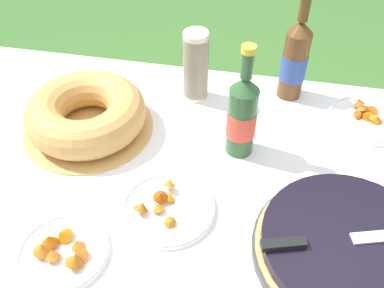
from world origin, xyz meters
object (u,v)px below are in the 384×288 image
Objects in this scene: bundt_cake at (86,114)px; cup_stack at (196,66)px; snack_plate_near at (62,251)px; snack_plate_far at (167,207)px; cider_bottle_amber at (295,60)px; serving_knife at (338,240)px; cider_bottle_green at (242,116)px; snack_plate_right at (366,118)px; berry_tart at (348,248)px.

bundt_cake is 0.33m from cup_stack.
cup_stack is 0.62m from snack_plate_near.
snack_plate_far is at bearing 39.76° from snack_plate_near.
cider_bottle_amber is at bearing 26.62° from bundt_cake.
serving_knife reaches higher than snack_plate_near.
cider_bottle_green is (0.15, -0.20, 0.01)m from cup_stack.
snack_plate_right reaches higher than snack_plate_near.
bundt_cake is (-0.67, 0.27, 0.03)m from berry_tart.
cup_stack is 0.99× the size of snack_plate_far.
cider_bottle_amber is (-0.11, 0.55, 0.06)m from serving_knife.
serving_knife is 0.62m from cup_stack.
cup_stack reaches higher than snack_plate_near.
cider_bottle_green is at bearing -114.11° from cider_bottle_amber.
cider_bottle_green is (0.41, 0.00, 0.06)m from bundt_cake.
cider_bottle_green reaches higher than cup_stack.
snack_plate_near is at bearing -140.24° from snack_plate_far.
bundt_cake is (-0.64, 0.28, -0.01)m from serving_knife.
serving_knife is at bearing -8.22° from snack_plate_far.
serving_knife is 1.70× the size of cup_stack.
berry_tart is 0.39m from snack_plate_far.
snack_plate_right is at bearing 13.70° from bundt_cake.
snack_plate_far is (0.02, -0.43, -0.10)m from cup_stack.
cider_bottle_amber is (0.12, 0.27, 0.01)m from cider_bottle_green.
berry_tart is at bearing -49.31° from cup_stack.
berry_tart is 0.72m from bundt_cake.
cup_stack is 0.70× the size of cider_bottle_green.
snack_plate_right is (0.66, 0.57, -0.00)m from snack_plate_near.
cup_stack is at bearing 92.39° from snack_plate_far.
snack_plate_far is at bearing -120.56° from cider_bottle_green.
cider_bottle_green is 0.95× the size of cider_bottle_amber.
cider_bottle_green is at bearing -151.55° from snack_plate_right.
bundt_cake is 1.65× the size of cup_stack.
cider_bottle_green is (-0.23, 0.28, 0.05)m from serving_knife.
serving_knife is (-0.03, -0.01, 0.04)m from berry_tart.
snack_plate_right is at bearing 40.75° from snack_plate_near.
snack_plate_near is at bearing -106.01° from cup_stack.
cider_bottle_amber reaches higher than snack_plate_right.
snack_plate_far is at bearing -87.61° from cup_stack.
bundt_cake is at bearing 103.44° from snack_plate_near.
cup_stack is (0.26, 0.20, 0.05)m from bundt_cake.
bundt_cake is 0.60m from cider_bottle_amber.
bundt_cake is at bearing -142.24° from cup_stack.
serving_knife is at bearing -23.77° from bundt_cake.
snack_plate_near is 0.24m from snack_plate_far.
snack_plate_far is (0.28, -0.23, -0.04)m from bundt_cake.
serving_knife is 0.70m from bundt_cake.
snack_plate_near is (-0.32, -0.39, -0.10)m from cider_bottle_green.
cup_stack is 0.67× the size of cider_bottle_amber.
berry_tart is 1.79× the size of snack_plate_far.
cider_bottle_amber is 1.53× the size of snack_plate_right.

